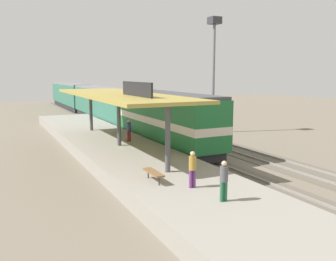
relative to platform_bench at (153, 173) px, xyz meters
The scene contains 13 objects.
ground_plane 12.31m from the platform_bench, 49.19° to the left, with size 120.00×120.00×0.00m, color #706656.
track_near 11.12m from the platform_bench, 57.07° to the left, with size 3.20×110.00×0.16m.
track_far 14.14m from the platform_bench, 41.16° to the left, with size 3.20×110.00×0.16m.
platform 9.41m from the platform_bench, 81.41° to the left, with size 6.00×44.00×0.90m, color gray.
station_canopy 9.81m from the platform_bench, 81.32° to the left, with size 5.20×18.00×4.70m.
platform_bench is the anchor object (origin of this frame).
locomotive 12.52m from the platform_bench, 61.24° to the left, with size 2.93×14.43×4.44m.
passenger_carriage_front 29.56m from the platform_bench, 78.28° to the left, with size 2.90×20.00×4.24m.
passenger_carriage_rear 50.10m from the platform_bench, 83.12° to the left, with size 2.90×20.00×4.24m.
light_mast 22.11m from the platform_bench, 48.82° to the left, with size 1.10×1.10×11.70m.
person_waiting 4.08m from the platform_bench, 68.67° to the right, with size 0.34×0.34×1.71m.
person_walking 10.82m from the platform_bench, 76.09° to the left, with size 0.34×0.34×1.71m.
person_boarding 2.11m from the platform_bench, 53.13° to the right, with size 0.34×0.34×1.71m.
Camera 1 is at (-12.88, -24.75, 6.11)m, focal length 38.46 mm.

